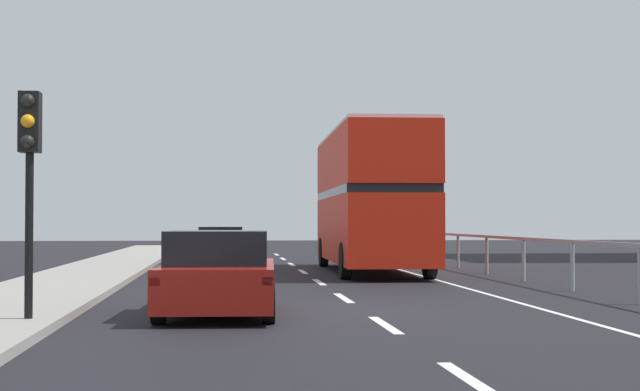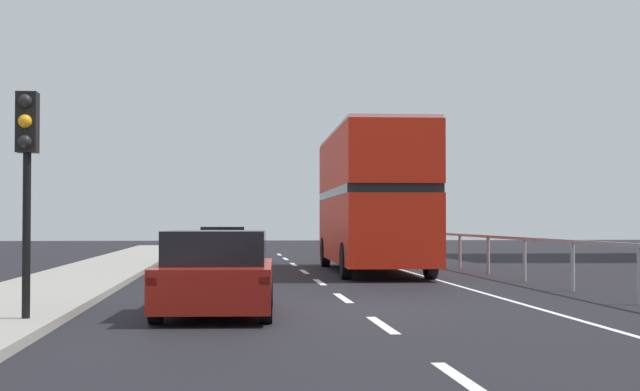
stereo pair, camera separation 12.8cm
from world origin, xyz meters
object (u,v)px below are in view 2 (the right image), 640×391
object	(u,v)px
hatchback_car_near	(217,274)
double_decker_bus_red	(372,197)
sedan_car_ahead	(223,246)
traffic_signal_pole	(27,148)

from	to	relation	value
hatchback_car_near	double_decker_bus_red	bearing A→B (deg)	73.21
hatchback_car_near	sedan_car_ahead	world-z (taller)	hatchback_car_near
double_decker_bus_red	traffic_signal_pole	distance (m)	16.33
traffic_signal_pole	double_decker_bus_red	bearing A→B (deg)	63.26
traffic_signal_pole	sedan_car_ahead	distance (m)	20.68
hatchback_car_near	sedan_car_ahead	distance (m)	18.71
sedan_car_ahead	traffic_signal_pole	bearing A→B (deg)	-97.36
hatchback_car_near	traffic_signal_pole	size ratio (longest dim) A/B	1.30
double_decker_bus_red	sedan_car_ahead	xyz separation A→B (m)	(-4.62, 5.82, -1.66)
hatchback_car_near	traffic_signal_pole	xyz separation A→B (m)	(-2.78, -1.70, 1.97)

